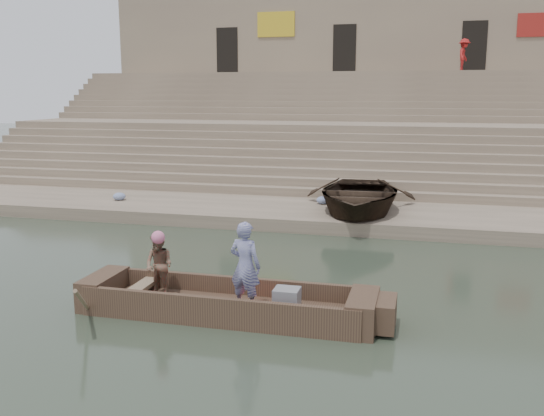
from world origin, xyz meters
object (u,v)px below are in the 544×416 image
at_px(rowing_man, 159,265).
at_px(television, 286,299).
at_px(beached_rowboat, 358,195).
at_px(standing_man, 245,266).
at_px(main_rowboat, 226,310).
at_px(pedestrian, 464,55).

distance_m(rowing_man, television, 2.59).
bearing_deg(beached_rowboat, standing_man, -99.96).
height_order(main_rowboat, pedestrian, pedestrian).
bearing_deg(rowing_man, pedestrian, 89.53).
xyz_separation_m(main_rowboat, beached_rowboat, (1.50, 8.65, 0.83)).
relative_size(standing_man, pedestrian, 1.01).
distance_m(main_rowboat, standing_man, 1.05).
bearing_deg(beached_rowboat, rowing_man, -111.90).
height_order(rowing_man, television, rowing_man).
height_order(beached_rowboat, pedestrian, pedestrian).
bearing_deg(pedestrian, television, -177.10).
xyz_separation_m(television, pedestrian, (4.06, 22.90, 5.59)).
height_order(television, beached_rowboat, beached_rowboat).
height_order(standing_man, rowing_man, standing_man).
height_order(main_rowboat, rowing_man, rowing_man).
distance_m(rowing_man, pedestrian, 24.27).
relative_size(television, beached_rowboat, 0.09).
bearing_deg(main_rowboat, standing_man, -22.61).
relative_size(main_rowboat, rowing_man, 4.07).
distance_m(standing_man, rowing_man, 1.88).
bearing_deg(rowing_man, standing_man, 5.94).
bearing_deg(beached_rowboat, main_rowboat, -102.95).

